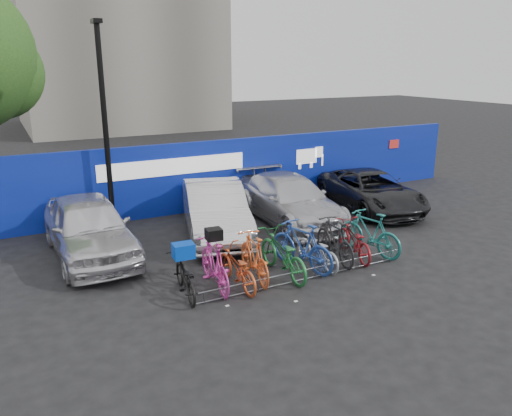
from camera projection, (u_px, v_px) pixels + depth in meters
ground at (293, 271)px, 12.30m from camera, size 100.00×100.00×0.00m
hoarding at (202, 176)px, 17.07m from camera, size 22.00×0.18×2.40m
lamppost at (105, 122)px, 14.55m from camera, size 0.25×0.50×6.11m
bike_rack at (307, 274)px, 11.75m from camera, size 5.60×0.03×0.30m
car_0 at (89, 227)px, 13.07m from camera, size 2.02×4.77×1.61m
car_1 at (215, 210)px, 14.67m from camera, size 2.89×5.00×1.56m
car_2 at (290, 200)px, 15.96m from camera, size 2.27×5.11×1.46m
car_3 at (371, 191)px, 17.34m from camera, size 2.96×5.06×1.32m
bike_0 at (185, 277)px, 10.90m from camera, size 0.80×1.78×0.90m
bike_1 at (215, 264)px, 11.25m from camera, size 0.72×1.99×1.17m
bike_2 at (236, 268)px, 11.33m from camera, size 0.68×1.82×0.95m
bike_3 at (254, 257)px, 11.71m from camera, size 0.77×1.93×1.13m
bike_4 at (282, 254)px, 11.91m from camera, size 0.75×2.12×1.11m
bike_5 at (302, 246)px, 12.29m from camera, size 1.05×2.12×1.23m
bike_6 at (317, 250)px, 12.47m from camera, size 0.66×1.73×0.90m
bike_7 at (335, 240)px, 12.78m from camera, size 0.76×1.96×1.15m
bike_8 at (354, 240)px, 13.03m from camera, size 1.03×1.94×0.97m
bike_9 at (370, 233)px, 13.26m from camera, size 0.97×2.06×1.19m
cargo_crate at (183, 251)px, 10.73m from camera, size 0.47×0.37×0.32m
cargo_topcase at (214, 234)px, 11.05m from camera, size 0.37×0.34×0.26m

